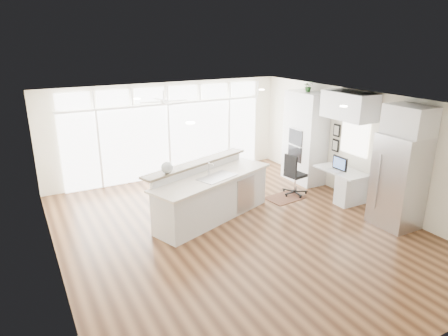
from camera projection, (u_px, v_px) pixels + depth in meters
floor at (238, 231)px, 8.42m from camera, size 7.00×8.00×0.02m
ceiling at (240, 103)px, 7.56m from camera, size 7.00×8.00×0.02m
wall_back at (167, 131)px, 11.33m from camera, size 7.00×0.04×2.70m
wall_front at (413, 267)px, 4.65m from camera, size 7.00×0.04×2.70m
wall_left at (51, 203)px, 6.41m from camera, size 0.04×8.00×2.70m
wall_right at (364, 148)px, 9.57m from camera, size 0.04×8.00×2.70m
glass_wall at (169, 141)px, 11.37m from camera, size 5.80×0.06×2.08m
transom_row at (167, 94)px, 10.95m from camera, size 5.90×0.06×0.40m
desk_window at (355, 137)px, 9.74m from camera, size 0.04×0.85×0.85m
ceiling_fan at (164, 97)px, 9.74m from camera, size 1.16×1.16×0.32m
recessed_lights at (234, 102)px, 7.74m from camera, size 3.40×3.00×0.02m
oven_cabinet at (305, 138)px, 10.95m from camera, size 0.64×1.20×2.50m
desk_nook at (340, 184)px, 9.96m from camera, size 0.72×1.30×0.76m
upper_cabinets at (349, 106)px, 9.36m from camera, size 0.64×1.30×0.64m
refrigerator at (399, 181)px, 8.38m from camera, size 0.76×0.90×2.00m
fridge_cabinet at (410, 120)px, 7.99m from camera, size 0.64×0.90×0.60m
framed_photos at (336, 138)px, 10.30m from camera, size 0.06×0.22×0.80m
kitchen_island at (213, 193)px, 8.83m from camera, size 3.28×2.14×1.22m
rug at (284, 198)px, 10.10m from camera, size 0.98×0.76×0.01m
office_chair at (296, 175)px, 10.19m from camera, size 0.64×0.61×1.08m
fishbowl at (167, 167)px, 8.17m from camera, size 0.30×0.30×0.25m
monitor at (340, 163)px, 9.74m from camera, size 0.08×0.45×0.38m
keyboard at (334, 171)px, 9.72m from camera, size 0.15×0.30×0.01m
potted_plant at (308, 87)px, 10.52m from camera, size 0.27×0.30×0.22m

